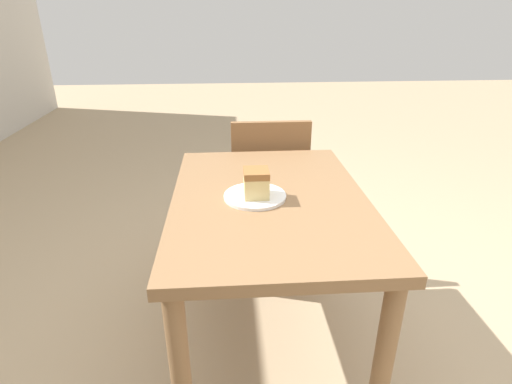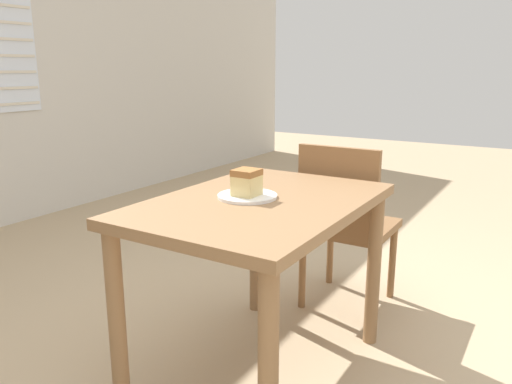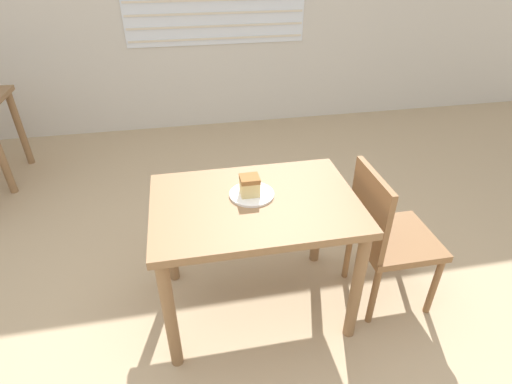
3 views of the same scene
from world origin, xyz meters
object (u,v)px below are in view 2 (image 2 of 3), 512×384
object	(u,v)px
dining_table_near	(260,228)
plate	(247,196)
cake_slice	(247,182)
chair_near_window	(346,221)

from	to	relation	value
dining_table_near	plate	size ratio (longest dim) A/B	4.52
dining_table_near	plate	world-z (taller)	plate
plate	cake_slice	distance (m)	0.06
plate	cake_slice	size ratio (longest dim) A/B	2.28
dining_table_near	chair_near_window	xyz separation A→B (m)	(0.70, -0.07, -0.15)
chair_near_window	plate	bearing A→B (deg)	80.39
dining_table_near	plate	distance (m)	0.13
plate	cake_slice	bearing A→B (deg)	-159.34
plate	chair_near_window	bearing A→B (deg)	-9.61
dining_table_near	plate	xyz separation A→B (m)	(-0.01, 0.05, 0.12)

